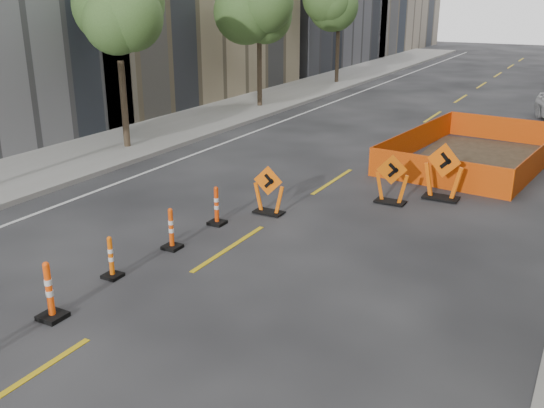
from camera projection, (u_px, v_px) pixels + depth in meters
The scene contains 13 objects.
ground_plane at pixel (108, 326), 10.75m from camera, with size 140.00×140.00×0.00m, color black.
sidewalk_left at pixel (150, 136), 24.75m from camera, with size 4.00×90.00×0.15m, color gray.
tree_l_b at pixel (118, 25), 21.36m from camera, with size 2.80×2.80×5.95m.
tree_l_c at pixel (259, 16), 29.63m from camera, with size 2.80×2.80×5.95m.
tree_l_d at pixel (339, 11), 37.90m from camera, with size 2.80×2.80×5.95m.
channelizer_3 at pixel (49, 291), 10.83m from camera, with size 0.45×0.45×1.13m, color #F7490A, non-canonical shape.
channelizer_4 at pixel (111, 257), 12.46m from camera, with size 0.36×0.36×0.92m, color #DF5909, non-canonical shape.
channelizer_5 at pixel (171, 229), 13.87m from camera, with size 0.39×0.39×0.99m, color #DB4209, non-canonical shape.
channelizer_6 at pixel (217, 206), 15.34m from camera, with size 0.40×0.40×1.01m, color red, non-canonical shape.
chevron_sign_left at pixel (269, 190), 16.04m from camera, with size 0.89×0.53×1.33m, color #ED600A, non-canonical shape.
chevron_sign_center at pixel (392, 179), 16.83m from camera, with size 0.94×0.56×1.41m, color #DD5A09, non-canonical shape.
chevron_sign_right at pixel (443, 171), 17.11m from camera, with size 1.11×0.66×1.66m, color #EA5A09, non-canonical shape.
safety_fence at pixel (476, 148), 21.19m from camera, with size 4.44×7.55×0.94m, color #EF600C, non-canonical shape.
Camera 1 is at (7.10, -6.86, 5.60)m, focal length 40.00 mm.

